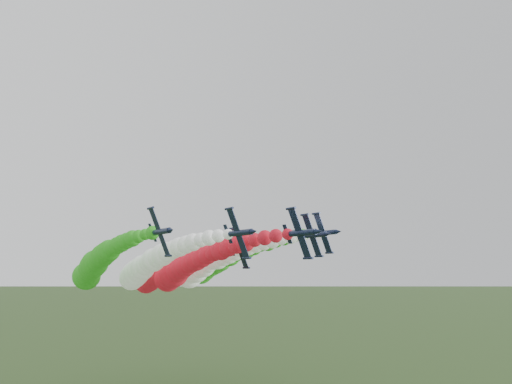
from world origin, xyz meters
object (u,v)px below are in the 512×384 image
Objects in this scene: jet_inner_left at (146,267)px; jet_outer_left at (96,265)px; jet_trail at (159,273)px; jet_lead at (185,268)px; jet_outer_right at (220,262)px; jet_inner_right at (208,265)px.

jet_outer_left is (-10.08, 10.18, 0.52)m from jet_inner_left.
jet_inner_left is 23.42m from jet_trail.
jet_inner_left is 0.99× the size of jet_outer_left.
jet_trail is (3.38, 25.11, -1.61)m from jet_lead.
jet_outer_left is (-18.67, 15.25, 0.84)m from jet_lead.
jet_lead is 23.08m from jet_outer_right.
jet_inner_right is at bearing -7.69° from jet_outer_left.
jet_trail is (22.05, 9.86, -2.45)m from jet_outer_left.
jet_outer_right reaches higher than jet_outer_left.
jet_trail is at bearing 82.34° from jet_lead.
jet_inner_left is 28.36m from jet_outer_right.
jet_lead is at bearing -138.56° from jet_inner_right.
jet_inner_left is 0.99× the size of jet_inner_right.
jet_lead is 24.12m from jet_outer_left.
jet_lead is at bearing -30.59° from jet_inner_left.
jet_inner_right is 6.56m from jet_outer_right.
jet_outer_right reaches higher than jet_lead.
jet_outer_right reaches higher than jet_inner_left.
jet_outer_left is 1.00× the size of jet_trail.
jet_inner_right is 16.95m from jet_trail.
jet_outer_right reaches higher than jet_trail.
jet_lead is 1.00× the size of jet_inner_right.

